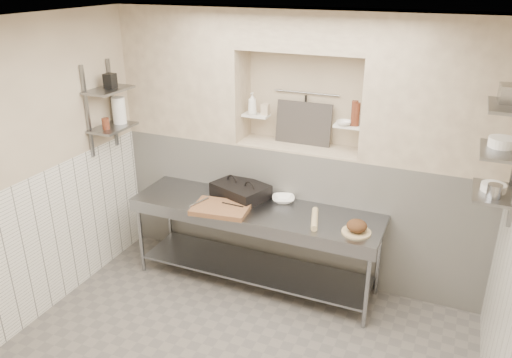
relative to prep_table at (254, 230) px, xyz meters
The scene contains 43 objects.
ceiling 2.52m from the prep_table, 76.80° to the right, with size 4.00×3.90×0.10m, color silver.
wall_left 2.26m from the prep_table, 146.28° to the right, with size 0.10×3.90×2.80m, color beige.
wall_back 1.15m from the prep_table, 71.24° to the left, with size 4.00×0.10×2.80m, color beige.
backwall_lower 0.63m from the prep_table, 63.92° to the left, with size 4.00×0.40×1.40m, color silver.
alcove_sill 0.99m from the prep_table, 63.92° to the left, with size 1.30×0.40×0.02m, color beige.
backwall_pillar_left 1.88m from the prep_table, 151.58° to the left, with size 1.35×0.40×1.40m, color beige.
backwall_pillar_right 2.24m from the prep_table, 19.48° to the left, with size 1.35×0.40×1.40m, color beige.
backwall_header 2.06m from the prep_table, 63.92° to the left, with size 1.30×0.40×0.40m, color beige.
wainscot_left 2.08m from the prep_table, 145.36° to the right, with size 0.02×3.90×1.40m, color silver.
alcove_shelf_left 1.22m from the prep_table, 111.44° to the left, with size 0.28×0.16×0.03m, color white.
alcove_shelf_right 1.43m from the prep_table, 36.10° to the left, with size 0.28×0.16×0.03m, color white.
utensil_rail 1.53m from the prep_table, 69.37° to the left, with size 0.02×0.02×0.70m, color gray.
hanging_steel 1.37m from the prep_table, 68.84° to the left, with size 0.02×0.02×0.30m, color black.
splash_panel 1.23m from the prep_table, 67.41° to the left, with size 0.60×0.02×0.45m, color #383330.
shelf_rail_left_a 2.06m from the prep_table, behind, with size 0.03×0.03×0.95m, color slate.
shelf_rail_left_b 2.08m from the prep_table, 168.90° to the right, with size 0.03×0.03×0.95m, color slate.
wall_shelf_left_lower 1.84m from the prep_table, behind, with size 0.30×0.50×0.03m, color slate.
wall_shelf_left_upper 2.07m from the prep_table, behind, with size 0.30×0.50×0.03m, color slate.
wall_shelf_right_lower 2.29m from the prep_table, ahead, with size 0.30×0.50×0.03m, color slate.
wall_shelf_right_mid 2.44m from the prep_table, ahead, with size 0.30×0.50×0.03m, color slate.
wall_shelf_right_upper 2.63m from the prep_table, ahead, with size 0.30×0.50×0.03m, color slate.
prep_table is the anchor object (origin of this frame).
panini_press 0.44m from the prep_table, 142.76° to the left, with size 0.65×0.56×0.15m.
cutting_board 0.44m from the prep_table, 145.46° to the right, with size 0.56×0.39×0.05m, color brown.
knife_blade 0.38m from the prep_table, 148.05° to the right, with size 0.24×0.03×0.01m, color gray.
tongs 0.64m from the prep_table, 158.13° to the right, with size 0.02×0.02×0.26m, color gray.
mixing_bowl 0.44m from the prep_table, 47.67° to the left, with size 0.23×0.23×0.06m, color white.
rolling_pin 0.72m from the prep_table, ahead, with size 0.06×0.06×0.40m, color tan.
bread_board 1.11m from the prep_table, ahead, with size 0.27×0.27×0.02m, color tan.
bread_loaf 1.12m from the prep_table, ahead, with size 0.19×0.19×0.11m, color #4C2D19.
bottle_soap 1.32m from the prep_table, 115.28° to the left, with size 0.09×0.09×0.24m, color white.
jar_alcove 1.28m from the prep_table, 101.74° to the left, with size 0.08×0.08×0.12m, color beige.
bowl_alcove 1.42m from the prep_table, 35.47° to the left, with size 0.15×0.15×0.05m, color white.
condiment_a 1.56m from the prep_table, 32.96° to the left, with size 0.06×0.06×0.23m, color #5A2818.
condiment_b 1.56m from the prep_table, 33.57° to the left, with size 0.06×0.06×0.25m, color #5A2818.
condiment_c 1.57m from the prep_table, 33.52° to the left, with size 0.07×0.07×0.12m, color white.
jug_left 1.92m from the prep_table, behind, with size 0.14×0.14×0.28m, color white.
jar_left 1.89m from the prep_table, behind, with size 0.08×0.08×0.12m, color #5A2818.
box_left_upper 2.13m from the prep_table, behind, with size 0.10×0.10×0.15m, color black.
bowl_right 2.30m from the prep_table, ahead, with size 0.19×0.19×0.06m, color white.
canister_right 2.33m from the prep_table, ahead, with size 0.11×0.11×0.11m, color gray.
bowl_right_mid 2.46m from the prep_table, ahead, with size 0.20×0.20×0.08m, color white.
basket_right 2.68m from the prep_table, ahead, with size 0.17×0.21×0.13m, color gray.
Camera 1 is at (1.52, -3.00, 3.14)m, focal length 35.00 mm.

